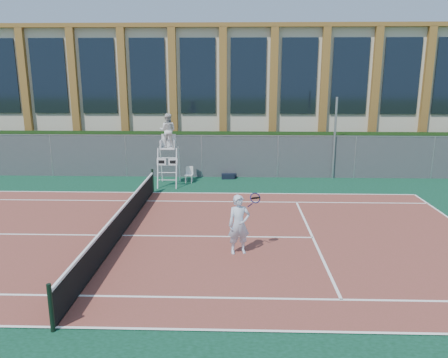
{
  "coord_description": "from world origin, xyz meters",
  "views": [
    {
      "loc": [
        3.87,
        -13.71,
        5.3
      ],
      "look_at": [
        3.36,
        3.0,
        1.29
      ],
      "focal_mm": 35.0,
      "sensor_mm": 36.0,
      "label": 1
    }
  ],
  "objects_px": {
    "steel_pole": "(335,139)",
    "tennis_player": "(239,224)",
    "umpire_chair": "(168,133)",
    "plastic_chair": "(189,173)"
  },
  "relations": [
    {
      "from": "steel_pole",
      "to": "plastic_chair",
      "type": "height_order",
      "value": "steel_pole"
    },
    {
      "from": "steel_pole",
      "to": "umpire_chair",
      "type": "distance_m",
      "value": 8.51
    },
    {
      "from": "umpire_chair",
      "to": "tennis_player",
      "type": "bearing_deg",
      "value": -67.9
    },
    {
      "from": "tennis_player",
      "to": "plastic_chair",
      "type": "bearing_deg",
      "value": 105.45
    },
    {
      "from": "steel_pole",
      "to": "umpire_chair",
      "type": "xyz_separation_m",
      "value": [
        -8.33,
        -1.65,
        0.49
      ]
    },
    {
      "from": "steel_pole",
      "to": "tennis_player",
      "type": "bearing_deg",
      "value": -116.13
    },
    {
      "from": "steel_pole",
      "to": "umpire_chair",
      "type": "bearing_deg",
      "value": -168.78
    },
    {
      "from": "plastic_chair",
      "to": "steel_pole",
      "type": "bearing_deg",
      "value": 8.44
    },
    {
      "from": "steel_pole",
      "to": "tennis_player",
      "type": "height_order",
      "value": "steel_pole"
    },
    {
      "from": "umpire_chair",
      "to": "plastic_chair",
      "type": "distance_m",
      "value": 2.38
    }
  ]
}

